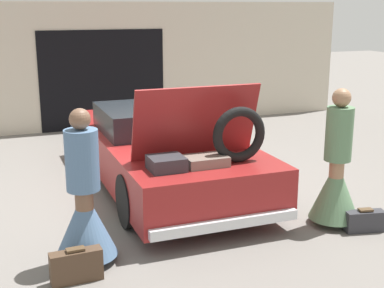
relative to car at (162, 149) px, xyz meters
The scene contains 7 objects.
ground_plane 0.57m from the car, 108.11° to the left, with size 40.00×40.00×0.00m, color slate.
garage_wall_back 4.43m from the car, 90.02° to the left, with size 12.00×0.14×2.80m.
car is the anchor object (origin of this frame).
person_left 2.67m from the car, 125.89° to the right, with size 0.67×0.67×1.70m.
person_right 2.74m from the car, 55.23° to the right, with size 0.63×0.63×1.75m.
suitcase_beside_left_person 3.13m from the car, 124.13° to the right, with size 0.53×0.17×0.36m.
suitcase_beside_right_person 3.16m from the car, 55.30° to the right, with size 0.51×0.26×0.29m.
Camera 1 is at (-2.39, -7.55, 2.70)m, focal length 50.00 mm.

